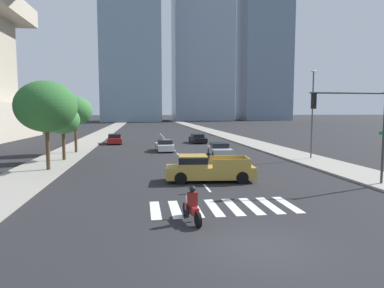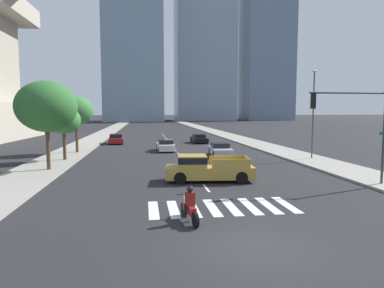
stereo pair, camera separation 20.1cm
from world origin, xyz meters
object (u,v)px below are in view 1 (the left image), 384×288
motorcycle_lead (192,208)px  sedan_black_0 (198,139)px  sedan_white_3 (165,146)px  street_tree_third (75,111)px  sedan_red_1 (115,139)px  street_lamp_east (312,108)px  sedan_silver_2 (220,150)px  street_tree_nearest (46,107)px  street_tree_second (63,120)px  traffic_signal_near (357,117)px  pickup_truck (206,169)px

motorcycle_lead → sedan_black_0: motorcycle_lead is taller
sedan_white_3 → street_tree_third: size_ratio=0.74×
sedan_red_1 → street_lamp_east: bearing=-138.0°
sedan_black_0 → sedan_silver_2: size_ratio=0.95×
street_tree_nearest → street_tree_second: size_ratio=1.36×
street_tree_second → street_tree_third: bearing=90.0°
traffic_signal_near → street_lamp_east: 11.37m
sedan_black_0 → sedan_red_1: size_ratio=1.00×
sedan_white_3 → traffic_signal_near: bearing=-155.6°
street_tree_third → street_tree_nearest: bearing=-90.0°
pickup_truck → street_lamp_east: bearing=-138.9°
motorcycle_lead → sedan_silver_2: (5.72, 19.84, 0.02)m
street_lamp_east → street_tree_nearest: 22.42m
sedan_silver_2 → street_tree_third: street_tree_third is taller
sedan_white_3 → street_tree_nearest: bearing=139.6°
sedan_silver_2 → street_tree_second: street_tree_second is taller
traffic_signal_near → street_lamp_east: bearing=-105.3°
street_tree_second → street_tree_third: 5.73m
pickup_truck → street_tree_second: street_tree_second is taller
pickup_truck → street_lamp_east: 14.52m
motorcycle_lead → traffic_signal_near: bearing=-74.6°
pickup_truck → sedan_white_3: bearing=-79.5°
street_tree_second → traffic_signal_near: bearing=-34.4°
traffic_signal_near → street_tree_nearest: bearing=-22.4°
sedan_white_3 → sedan_black_0: bearing=-31.7°
sedan_red_1 → sedan_silver_2: sedan_red_1 is taller
motorcycle_lead → street_tree_second: size_ratio=0.44×
sedan_silver_2 → street_tree_nearest: bearing=-61.6°
pickup_truck → street_tree_nearest: street_tree_nearest is taller
motorcycle_lead → street_tree_third: street_tree_third is taller
street_lamp_east → motorcycle_lead: bearing=-130.0°
sedan_red_1 → street_tree_nearest: size_ratio=0.67×
street_tree_nearest → pickup_truck: bearing=-25.3°
sedan_red_1 → street_tree_nearest: 22.08m
sedan_silver_2 → sedan_white_3: bearing=-130.9°
pickup_truck → street_tree_nearest: bearing=-19.9°
sedan_red_1 → sedan_white_3: sedan_red_1 is taller
motorcycle_lead → street_tree_second: 20.42m
motorcycle_lead → traffic_signal_near: traffic_signal_near is taller
sedan_silver_2 → street_tree_second: size_ratio=0.97×
sedan_silver_2 → street_tree_third: size_ratio=0.79×
sedan_white_3 → street_tree_nearest: (-9.36, -11.85, 4.17)m
sedan_black_0 → street_tree_nearest: 26.11m
pickup_truck → street_lamp_east: (11.37, 8.15, 3.92)m
motorcycle_lead → street_tree_nearest: 16.22m
sedan_black_0 → street_tree_third: 18.33m
street_tree_second → pickup_truck: bearing=-43.6°
street_tree_third → sedan_silver_2: bearing=-15.4°
sedan_red_1 → sedan_silver_2: bearing=-146.0°
street_tree_nearest → street_tree_second: street_tree_nearest is taller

